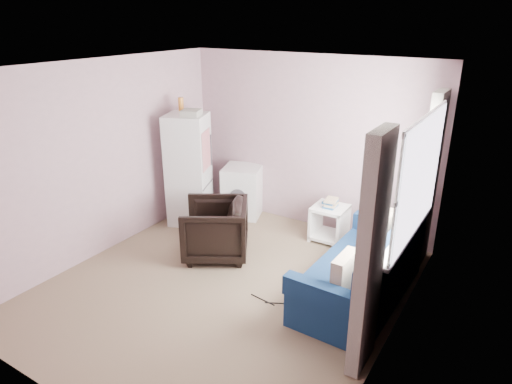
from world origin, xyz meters
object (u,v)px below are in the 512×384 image
(fridge, at_px, (189,169))
(side_table, at_px, (330,221))
(armchair, at_px, (215,227))
(washing_machine, at_px, (243,190))
(sofa, at_px, (365,274))

(fridge, distance_m, side_table, 2.19)
(armchair, relative_size, fridge, 0.44)
(washing_machine, distance_m, sofa, 2.71)
(armchair, relative_size, sofa, 0.42)
(washing_machine, xyz_separation_m, side_table, (1.51, -0.09, -0.12))
(washing_machine, relative_size, sofa, 0.41)
(armchair, xyz_separation_m, washing_machine, (-0.43, 1.30, 0.00))
(armchair, height_order, side_table, armchair)
(armchair, distance_m, washing_machine, 1.37)
(washing_machine, bearing_deg, sofa, -45.45)
(washing_machine, height_order, sofa, sofa)
(washing_machine, xyz_separation_m, sofa, (2.42, -1.22, -0.10))
(sofa, bearing_deg, washing_machine, 155.03)
(armchair, distance_m, fridge, 1.25)
(fridge, bearing_deg, sofa, -33.21)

